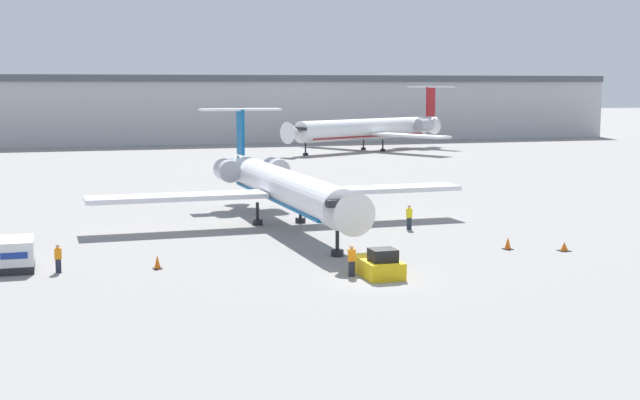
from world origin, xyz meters
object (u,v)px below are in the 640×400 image
(luggage_cart, at_px, (15,254))
(airplane_parked_far_left, at_px, (369,129))
(airplane_main, at_px, (281,185))
(traffic_cone_right, at_px, (508,243))
(pushback_tug, at_px, (378,265))
(traffic_cone_left, at_px, (157,262))
(worker_on_apron, at_px, (58,258))
(traffic_cone_mid, at_px, (564,247))
(worker_by_wing, at_px, (409,217))
(worker_near_tug, at_px, (352,260))

(luggage_cart, bearing_deg, airplane_parked_far_left, 57.77)
(airplane_main, bearing_deg, traffic_cone_right, -50.29)
(pushback_tug, relative_size, traffic_cone_right, 4.69)
(pushback_tug, distance_m, traffic_cone_left, 12.83)
(airplane_main, distance_m, worker_on_apron, 21.06)
(pushback_tug, height_order, traffic_cone_mid, pushback_tug)
(worker_by_wing, xyz_separation_m, traffic_cone_mid, (6.28, -10.79, -0.69))
(airplane_main, distance_m, traffic_cone_right, 18.33)
(traffic_cone_right, bearing_deg, traffic_cone_mid, -26.49)
(airplane_main, relative_size, worker_by_wing, 16.73)
(worker_near_tug, bearing_deg, traffic_cone_left, 152.80)
(pushback_tug, distance_m, traffic_cone_right, 12.00)
(airplane_parked_far_left, bearing_deg, pushback_tug, -109.65)
(worker_near_tug, relative_size, traffic_cone_right, 2.23)
(worker_by_wing, height_order, traffic_cone_right, worker_by_wing)
(airplane_main, distance_m, luggage_cart, 22.15)
(luggage_cart, distance_m, traffic_cone_mid, 33.79)
(pushback_tug, xyz_separation_m, traffic_cone_mid, (14.06, 3.48, -0.32))
(airplane_main, relative_size, traffic_cone_mid, 44.40)
(pushback_tug, xyz_separation_m, luggage_cart, (-19.48, 7.46, 0.32))
(traffic_cone_left, bearing_deg, pushback_tug, -25.07)
(traffic_cone_right, height_order, airplane_parked_far_left, airplane_parked_far_left)
(airplane_parked_far_left, bearing_deg, worker_by_wing, -107.78)
(traffic_cone_mid, bearing_deg, pushback_tug, -166.11)
(luggage_cart, height_order, worker_near_tug, luggage_cart)
(worker_on_apron, bearing_deg, traffic_cone_right, -1.93)
(worker_by_wing, xyz_separation_m, traffic_cone_right, (3.09, -9.20, -0.59))
(airplane_main, bearing_deg, luggage_cart, -148.39)
(luggage_cart, xyz_separation_m, traffic_cone_mid, (33.55, -3.98, -0.63))
(luggage_cart, relative_size, worker_by_wing, 1.80)
(airplane_parked_far_left, bearing_deg, luggage_cart, -122.23)
(worker_near_tug, height_order, worker_on_apron, worker_near_tug)
(worker_by_wing, distance_m, traffic_cone_right, 9.72)
(luggage_cart, bearing_deg, traffic_cone_right, -4.51)
(luggage_cart, relative_size, worker_on_apron, 2.02)
(airplane_parked_far_left, bearing_deg, traffic_cone_right, -103.94)
(airplane_main, xyz_separation_m, worker_near_tug, (-0.77, -18.79, -2.09))
(airplane_main, height_order, traffic_cone_left, airplane_main)
(pushback_tug, distance_m, traffic_cone_mid, 14.49)
(traffic_cone_left, bearing_deg, airplane_parked_far_left, 62.51)
(traffic_cone_right, bearing_deg, worker_by_wing, 108.59)
(traffic_cone_mid, relative_size, airplane_parked_far_left, 0.02)
(worker_on_apron, distance_m, traffic_cone_right, 28.02)
(airplane_main, relative_size, worker_on_apron, 18.73)
(traffic_cone_left, relative_size, traffic_cone_mid, 1.17)
(pushback_tug, bearing_deg, airplane_parked_far_left, 70.35)
(worker_near_tug, relative_size, traffic_cone_left, 2.22)
(airplane_main, bearing_deg, airplane_parked_far_left, 65.06)
(traffic_cone_right, xyz_separation_m, traffic_cone_mid, (3.19, -1.59, -0.10))
(worker_near_tug, height_order, traffic_cone_mid, worker_near_tug)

